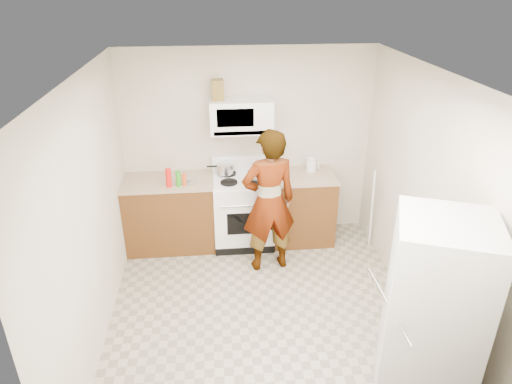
{
  "coord_description": "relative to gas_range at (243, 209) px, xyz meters",
  "views": [
    {
      "loc": [
        -0.46,
        -3.78,
        3.26
      ],
      "look_at": [
        -0.02,
        0.55,
        1.17
      ],
      "focal_mm": 32.0,
      "sensor_mm": 36.0,
      "label": 1
    }
  ],
  "objects": [
    {
      "name": "floor",
      "position": [
        0.1,
        -1.48,
        -0.49
      ],
      "size": [
        3.6,
        3.6,
        0.0
      ],
      "primitive_type": "plane",
      "color": "gray",
      "rests_on": "ground"
    },
    {
      "name": "back_wall",
      "position": [
        0.1,
        0.31,
        0.76
      ],
      "size": [
        3.2,
        0.02,
        2.5
      ],
      "primitive_type": "cube",
      "color": "beige",
      "rests_on": "floor"
    },
    {
      "name": "right_wall",
      "position": [
        1.69,
        -1.48,
        0.76
      ],
      "size": [
        0.02,
        3.6,
        2.5
      ],
      "primitive_type": "cube",
      "color": "beige",
      "rests_on": "floor"
    },
    {
      "name": "cabinet_left",
      "position": [
        -0.94,
        0.01,
        -0.04
      ],
      "size": [
        1.12,
        0.62,
        0.9
      ],
      "primitive_type": "cube",
      "color": "#593515",
      "rests_on": "floor"
    },
    {
      "name": "counter_left",
      "position": [
        -0.94,
        0.01,
        0.43
      ],
      "size": [
        1.14,
        0.64,
        0.03
      ],
      "primitive_type": "cube",
      "color": "tan",
      "rests_on": "cabinet_left"
    },
    {
      "name": "cabinet_right",
      "position": [
        0.78,
        0.01,
        -0.04
      ],
      "size": [
        0.8,
        0.62,
        0.9
      ],
      "primitive_type": "cube",
      "color": "#593515",
      "rests_on": "floor"
    },
    {
      "name": "counter_right",
      "position": [
        0.78,
        0.01,
        0.43
      ],
      "size": [
        0.82,
        0.64,
        0.03
      ],
      "primitive_type": "cube",
      "color": "tan",
      "rests_on": "cabinet_right"
    },
    {
      "name": "gas_range",
      "position": [
        0.0,
        0.0,
        0.0
      ],
      "size": [
        0.76,
        0.65,
        1.13
      ],
      "color": "white",
      "rests_on": "floor"
    },
    {
      "name": "microwave",
      "position": [
        0.0,
        0.13,
        1.21
      ],
      "size": [
        0.76,
        0.38,
        0.4
      ],
      "primitive_type": "cube",
      "color": "white",
      "rests_on": "back_wall"
    },
    {
      "name": "person",
      "position": [
        0.26,
        -0.61,
        0.39
      ],
      "size": [
        0.7,
        0.53,
        1.76
      ],
      "primitive_type": "imported",
      "rotation": [
        0.0,
        0.0,
        3.32
      ],
      "color": "tan",
      "rests_on": "floor"
    },
    {
      "name": "fridge",
      "position": [
        1.27,
        -2.65,
        0.36
      ],
      "size": [
        0.91,
        0.91,
        1.7
      ],
      "primitive_type": "cube",
      "rotation": [
        0.0,
        0.0,
        -0.38
      ],
      "color": "white",
      "rests_on": "floor"
    },
    {
      "name": "kettle",
      "position": [
        0.91,
        0.13,
        0.53
      ],
      "size": [
        0.18,
        0.18,
        0.16
      ],
      "primitive_type": "cylinder",
      "rotation": [
        0.0,
        0.0,
        -0.4
      ],
      "color": "silver",
      "rests_on": "counter_right"
    },
    {
      "name": "jug",
      "position": [
        -0.27,
        0.15,
        1.53
      ],
      "size": [
        0.14,
        0.14,
        0.24
      ],
      "primitive_type": "cube",
      "rotation": [
        0.0,
        0.0,
        0.04
      ],
      "color": "brown",
      "rests_on": "microwave"
    },
    {
      "name": "saucepan",
      "position": [
        -0.21,
        0.12,
        0.53
      ],
      "size": [
        0.23,
        0.23,
        0.12
      ],
      "primitive_type": "cylinder",
      "rotation": [
        0.0,
        0.0,
        0.06
      ],
      "color": "silver",
      "rests_on": "gas_range"
    },
    {
      "name": "tray",
      "position": [
        0.22,
        -0.11,
        0.47
      ],
      "size": [
        0.29,
        0.25,
        0.05
      ],
      "primitive_type": "cube",
      "rotation": [
        0.0,
        0.0,
        -0.41
      ],
      "color": "white",
      "rests_on": "gas_range"
    },
    {
      "name": "bottle_spray",
      "position": [
        -0.9,
        -0.18,
        0.57
      ],
      "size": [
        0.08,
        0.08,
        0.23
      ],
      "primitive_type": "cylinder",
      "rotation": [
        0.0,
        0.0,
        -0.16
      ],
      "color": "red",
      "rests_on": "counter_left"
    },
    {
      "name": "bottle_hot_sauce",
      "position": [
        -0.72,
        -0.16,
        0.53
      ],
      "size": [
        0.05,
        0.05,
        0.15
      ],
      "primitive_type": "cylinder",
      "rotation": [
        0.0,
        0.0,
        0.05
      ],
      "color": "#E14819",
      "rests_on": "counter_left"
    },
    {
      "name": "bottle_green_cap",
      "position": [
        -0.79,
        -0.18,
        0.55
      ],
      "size": [
        0.06,
        0.06,
        0.19
      ],
      "primitive_type": "cylinder",
      "rotation": [
        0.0,
        0.0,
        0.01
      ],
      "color": "#28921A",
      "rests_on": "counter_left"
    },
    {
      "name": "pot_lid",
      "position": [
        -0.67,
        -0.08,
        0.46
      ],
      "size": [
        0.25,
        0.25,
        0.01
      ],
      "primitive_type": "cylinder",
      "rotation": [
        0.0,
        0.0,
        0.1
      ],
      "color": "white",
      "rests_on": "counter_left"
    },
    {
      "name": "broom",
      "position": [
        1.6,
        -0.36,
        0.09
      ],
      "size": [
        0.15,
        0.23,
        1.14
      ],
      "primitive_type": "cylinder",
      "rotation": [
        0.14,
        -0.14,
        0.25
      ],
      "color": "white",
      "rests_on": "floor"
    }
  ]
}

